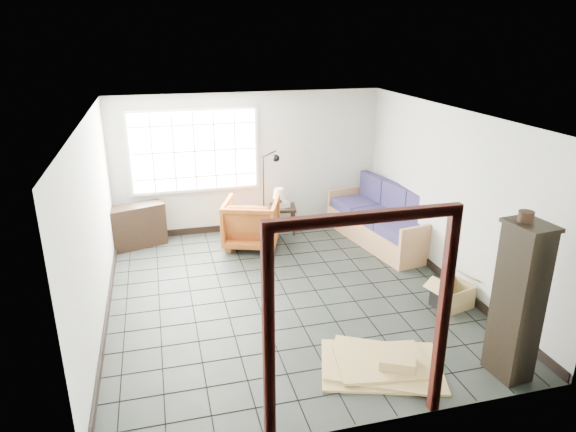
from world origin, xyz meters
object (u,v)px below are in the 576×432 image
object	(u,v)px
futon_sofa	(384,222)
armchair	(251,220)
tall_shelf	(518,301)
side_table	(283,211)

from	to	relation	value
futon_sofa	armchair	size ratio (longest dim) A/B	2.62
armchair	tall_shelf	xyz separation A→B (m)	(2.08, -4.31, 0.44)
futon_sofa	side_table	bearing A→B (deg)	141.43
side_table	tall_shelf	world-z (taller)	tall_shelf
futon_sofa	side_table	world-z (taller)	futon_sofa
armchair	side_table	bearing A→B (deg)	-125.28
armchair	tall_shelf	bearing A→B (deg)	135.44
armchair	side_table	distance (m)	0.85
futon_sofa	side_table	distance (m)	1.89
armchair	tall_shelf	size ratio (longest dim) A/B	0.52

